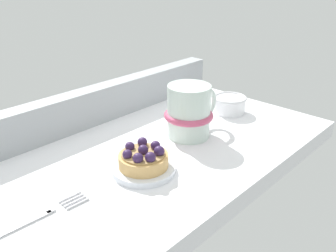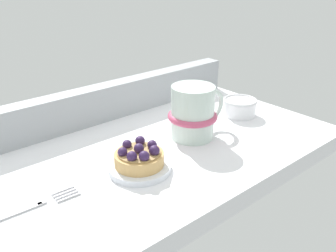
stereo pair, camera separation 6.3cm
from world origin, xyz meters
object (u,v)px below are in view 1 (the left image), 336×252
at_px(dessert_plate, 144,169).
at_px(dessert_fork, 35,218).
at_px(raspberry_tart, 144,158).
at_px(sugar_bowl, 231,104).
at_px(coffee_mug, 190,111).

distance_m(dessert_plate, dessert_fork, 0.18).
xyz_separation_m(dessert_plate, raspberry_tart, (0.00, -0.00, 0.02)).
bearing_deg(raspberry_tart, sugar_bowl, 7.78).
bearing_deg(sugar_bowl, dessert_fork, -177.06).
bearing_deg(sugar_bowl, dessert_plate, -172.29).
distance_m(coffee_mug, dessert_fork, 0.33).
height_order(dessert_fork, sugar_bowl, sugar_bowl).
bearing_deg(raspberry_tart, dessert_plate, 90.34).
relative_size(dessert_plate, dessert_fork, 0.65).
bearing_deg(dessert_fork, raspberry_tart, -5.26).
bearing_deg(coffee_mug, dessert_plate, -167.53).
height_order(coffee_mug, sugar_bowl, coffee_mug).
bearing_deg(dessert_fork, dessert_plate, -5.13).
xyz_separation_m(dessert_plate, coffee_mug, (0.15, 0.03, 0.04)).
bearing_deg(dessert_plate, raspberry_tart, -89.66).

